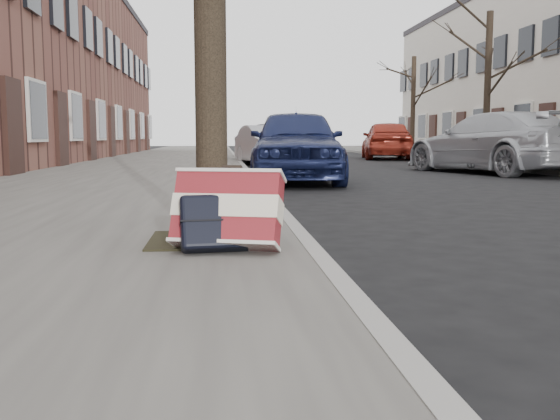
{
  "coord_description": "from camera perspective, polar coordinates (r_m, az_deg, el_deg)",
  "views": [
    {
      "loc": [
        -1.9,
        -3.45,
        0.89
      ],
      "look_at": [
        -1.49,
        0.8,
        0.39
      ],
      "focal_mm": 40.0,
      "sensor_mm": 36.0,
      "label": 1
    }
  ],
  "objects": [
    {
      "name": "ground",
      "position": [
        4.03,
        22.86,
        -6.63
      ],
      "size": [
        120.0,
        120.0,
        0.0
      ],
      "primitive_type": "plane",
      "color": "black",
      "rests_on": "ground"
    },
    {
      "name": "near_sidewalk",
      "position": [
        18.55,
        -11.11,
        4.0
      ],
      "size": [
        5.0,
        70.0,
        0.12
      ],
      "primitive_type": "cube",
      "color": "slate",
      "rests_on": "ground"
    },
    {
      "name": "far_sidewalk",
      "position": [
        20.86,
        22.25,
        3.91
      ],
      "size": [
        4.0,
        70.0,
        0.12
      ],
      "primitive_type": "cube",
      "color": "slate",
      "rests_on": "ground"
    },
    {
      "name": "dirt_patch",
      "position": [
        4.71,
        -6.7,
        -2.71
      ],
      "size": [
        0.85,
        0.85,
        0.02
      ],
      "primitive_type": "cube",
      "color": "black",
      "rests_on": "near_sidewalk"
    },
    {
      "name": "suitcase_red",
      "position": [
        4.25,
        -4.8,
        -0.02
      ],
      "size": [
        0.8,
        0.58,
        0.56
      ],
      "primitive_type": "cube",
      "rotation": [
        -0.42,
        0.0,
        -0.29
      ],
      "color": "maroon",
      "rests_on": "near_sidewalk"
    },
    {
      "name": "suitcase_navy",
      "position": [
        4.21,
        -5.57,
        -1.1
      ],
      "size": [
        0.56,
        0.37,
        0.41
      ],
      "primitive_type": "cube",
      "rotation": [
        -0.42,
        0.0,
        0.12
      ],
      "color": "black",
      "rests_on": "near_sidewalk"
    },
    {
      "name": "car_near_front",
      "position": [
        12.46,
        1.45,
        5.99
      ],
      "size": [
        2.11,
        4.47,
        1.48
      ],
      "primitive_type": "imported",
      "rotation": [
        0.0,
        0.0,
        -0.08
      ],
      "color": "#161E46",
      "rests_on": "ground"
    },
    {
      "name": "car_near_mid",
      "position": [
        19.24,
        -1.04,
        5.9
      ],
      "size": [
        2.05,
        3.98,
        1.25
      ],
      "primitive_type": "imported",
      "rotation": [
        0.0,
        0.0,
        0.2
      ],
      "color": "#AEAFB6",
      "rests_on": "ground"
    },
    {
      "name": "car_near_back",
      "position": [
        23.1,
        -0.64,
        6.21
      ],
      "size": [
        2.89,
        5.24,
        1.39
      ],
      "primitive_type": "imported",
      "rotation": [
        0.0,
        0.0,
        -0.12
      ],
      "color": "#333438",
      "rests_on": "ground"
    },
    {
      "name": "car_far_front",
      "position": [
        16.27,
        18.93,
        5.81
      ],
      "size": [
        3.51,
        5.51,
        1.49
      ],
      "primitive_type": "imported",
      "rotation": [
        0.0,
        0.0,
        3.44
      ],
      "color": "#9FA0A6",
      "rests_on": "ground"
    },
    {
      "name": "car_far_back",
      "position": [
        25.69,
        9.72,
        6.34
      ],
      "size": [
        2.6,
        4.8,
        1.55
      ],
      "primitive_type": "imported",
      "rotation": [
        0.0,
        0.0,
        2.96
      ],
      "color": "maroon",
      "rests_on": "ground"
    },
    {
      "name": "tree_far_b",
      "position": [
        22.72,
        18.44,
        10.68
      ],
      "size": [
        0.23,
        0.23,
        4.97
      ],
      "primitive_type": "cylinder",
      "color": "black",
      "rests_on": "far_sidewalk"
    },
    {
      "name": "tree_far_c",
      "position": [
        30.41,
        12.07,
        9.35
      ],
      "size": [
        0.22,
        0.22,
        4.52
      ],
      "primitive_type": "cylinder",
      "color": "black",
      "rests_on": "far_sidewalk"
    }
  ]
}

